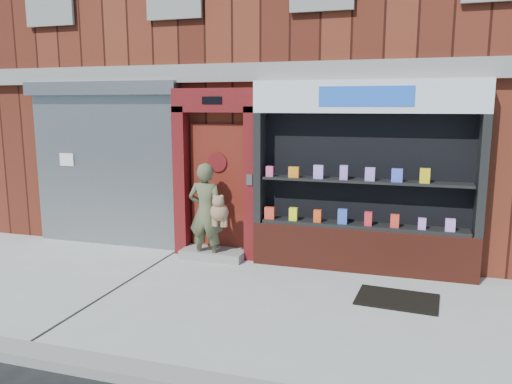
% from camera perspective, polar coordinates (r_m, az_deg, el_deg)
% --- Properties ---
extents(ground, '(80.00, 80.00, 0.00)m').
position_cam_1_polar(ground, '(7.03, -4.32, -12.01)').
color(ground, '#9E9E99').
rests_on(ground, ground).
extents(curb, '(60.00, 0.30, 0.12)m').
position_cam_1_polar(curb, '(5.26, -13.43, -19.51)').
color(curb, gray).
rests_on(curb, ground).
extents(building, '(12.00, 8.16, 8.00)m').
position_cam_1_polar(building, '(12.37, 6.04, 16.25)').
color(building, '#491A10').
rests_on(building, ground).
extents(shutter_bay, '(3.10, 0.30, 3.04)m').
position_cam_1_polar(shutter_bay, '(9.69, -16.94, 4.14)').
color(shutter_bay, gray).
rests_on(shutter_bay, ground).
extents(red_door_bay, '(1.52, 0.58, 2.90)m').
position_cam_1_polar(red_door_bay, '(8.61, -4.57, 2.11)').
color(red_door_bay, '#5E1012').
rests_on(red_door_bay, ground).
extents(pharmacy_bay, '(3.50, 0.41, 3.00)m').
position_cam_1_polar(pharmacy_bay, '(8.00, 12.17, 0.71)').
color(pharmacy_bay, '#5D2016').
rests_on(pharmacy_bay, ground).
extents(woman, '(0.76, 0.48, 1.68)m').
position_cam_1_polar(woman, '(8.44, -5.61, -2.29)').
color(woman, '#53583A').
rests_on(woman, ground).
extents(doormat, '(1.13, 0.83, 0.03)m').
position_cam_1_polar(doormat, '(7.20, 15.84, -11.71)').
color(doormat, black).
rests_on(doormat, ground).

